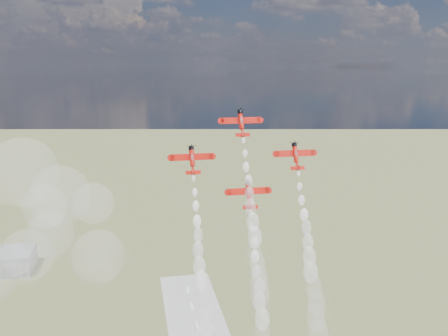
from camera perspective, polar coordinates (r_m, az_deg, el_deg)
plane_lead at (r=136.58m, az=2.09°, el=5.48°), size 11.58×5.98×7.61m
plane_left at (r=130.61m, az=-3.86°, el=1.04°), size 11.58×5.98×7.61m
plane_right at (r=137.53m, az=8.62°, el=1.49°), size 11.58×5.98×7.61m
plane_slot at (r=130.73m, az=3.01°, el=-3.12°), size 11.58×5.98×7.61m
smoke_trail_lead at (r=128.15m, az=3.92°, el=-11.13°), size 5.34×23.31×40.81m
smoke_trail_left at (r=125.32m, az=-2.48°, el=-16.32°), size 5.65×22.89×41.06m
smoke_trail_right at (r=132.37m, az=10.81°, el=-15.05°), size 5.55×23.63×41.57m
drifted_smoke_cloud at (r=166.86m, az=-22.49°, el=-6.96°), size 59.01×41.82×60.05m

